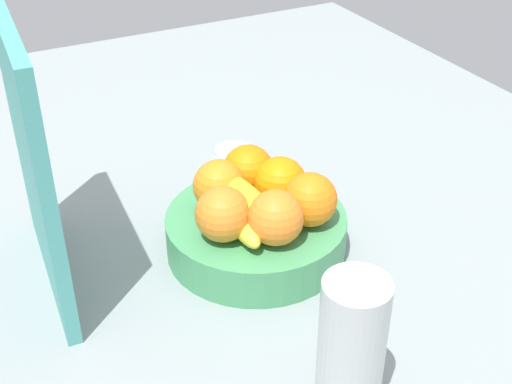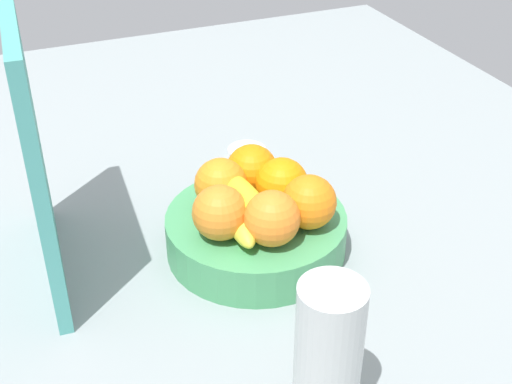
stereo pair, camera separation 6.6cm
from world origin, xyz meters
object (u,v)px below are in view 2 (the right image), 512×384
(orange_center, at_px, (221,184))
(jar_lid, at_px, (247,152))
(orange_top_stack, at_px, (309,202))
(orange_front_left, at_px, (282,184))
(cutting_board, at_px, (35,156))
(thermos_tumbler, at_px, (328,357))
(orange_back_right, at_px, (272,218))
(orange_front_right, at_px, (252,170))
(orange_back_left, at_px, (220,213))
(banana_bunch, at_px, (239,204))
(fruit_bowl, at_px, (256,233))

(orange_center, relative_size, jar_lid, 1.10)
(orange_top_stack, bearing_deg, orange_front_left, 14.98)
(cutting_board, height_order, thermos_tumbler, cutting_board)
(orange_back_right, bearing_deg, orange_front_right, -10.20)
(orange_back_left, distance_m, banana_bunch, 0.04)
(cutting_board, bearing_deg, orange_front_left, -97.18)
(orange_front_right, height_order, orange_top_stack, same)
(orange_back_left, distance_m, orange_top_stack, 0.12)
(orange_back_left, bearing_deg, fruit_bowl, -67.77)
(orange_front_right, xyz_separation_m, banana_bunch, (-0.07, 0.05, -0.01))
(orange_top_stack, distance_m, banana_bunch, 0.10)
(orange_top_stack, bearing_deg, orange_front_right, 20.05)
(orange_back_right, bearing_deg, cutting_board, 63.70)
(fruit_bowl, distance_m, banana_bunch, 0.07)
(orange_back_right, bearing_deg, jar_lid, -16.27)
(orange_center, xyz_separation_m, thermos_tumbler, (-0.35, 0.01, -0.01))
(orange_center, xyz_separation_m, orange_back_left, (-0.07, 0.03, 0.00))
(orange_front_left, height_order, orange_back_right, same)
(orange_top_stack, bearing_deg, jar_lid, -6.21)
(orange_back_left, xyz_separation_m, banana_bunch, (0.02, -0.03, -0.01))
(thermos_tumbler, xyz_separation_m, jar_lid, (0.57, -0.14, -0.09))
(orange_back_right, relative_size, cutting_board, 0.21)
(orange_front_right, relative_size, banana_bunch, 0.43)
(orange_top_stack, xyz_separation_m, cutting_board, (0.12, 0.33, 0.08))
(fruit_bowl, distance_m, orange_center, 0.09)
(orange_front_right, bearing_deg, banana_bunch, 145.40)
(orange_front_left, height_order, thermos_tumbler, thermos_tumbler)
(orange_front_right, xyz_separation_m, orange_top_stack, (-0.11, -0.04, 0.00))
(orange_front_left, relative_size, orange_center, 1.00)
(banana_bunch, relative_size, jar_lid, 2.58)
(orange_front_right, xyz_separation_m, thermos_tumbler, (-0.37, 0.07, -0.01))
(orange_front_left, relative_size, orange_top_stack, 1.00)
(cutting_board, bearing_deg, orange_front_right, -88.06)
(jar_lid, bearing_deg, orange_front_left, 169.15)
(orange_back_left, bearing_deg, orange_front_right, -42.97)
(orange_front_left, distance_m, orange_back_right, 0.09)
(orange_back_left, relative_size, jar_lid, 1.10)
(fruit_bowl, height_order, orange_top_stack, orange_top_stack)
(fruit_bowl, relative_size, orange_back_right, 3.41)
(fruit_bowl, height_order, banana_bunch, banana_bunch)
(banana_bunch, height_order, thermos_tumbler, thermos_tumbler)
(orange_back_right, height_order, banana_bunch, orange_back_right)
(orange_front_left, distance_m, orange_center, 0.09)
(orange_center, xyz_separation_m, cutting_board, (0.03, 0.24, 0.08))
(orange_back_left, bearing_deg, orange_center, -20.81)
(orange_top_stack, bearing_deg, cutting_board, 70.61)
(orange_front_left, xyz_separation_m, orange_top_stack, (-0.06, -0.02, 0.00))
(orange_center, height_order, orange_back_right, same)
(cutting_board, height_order, jar_lid, cutting_board)
(orange_back_right, bearing_deg, thermos_tumbler, 169.83)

